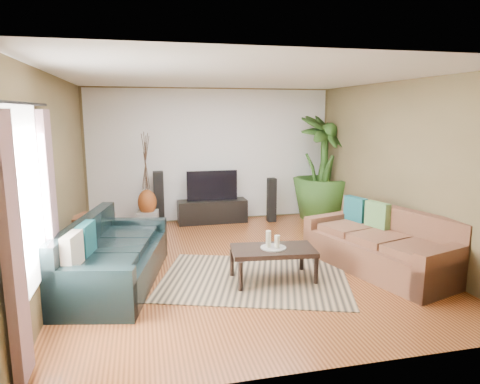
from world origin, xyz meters
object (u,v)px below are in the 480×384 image
object	(u,v)px
coffee_table	(273,264)
television	(212,185)
potted_plant	(323,168)
speaker_right	(272,200)
sofa_right	(380,241)
sofa_left	(116,252)
speaker_left	(159,199)
vase	(147,202)
side_table	(93,234)
tv_stand	(212,211)
pedestal	(148,221)

from	to	relation	value
coffee_table	television	world-z (taller)	television
potted_plant	speaker_right	bearing A→B (deg)	179.23
sofa_right	potted_plant	xyz separation A→B (m)	(0.41, 2.96, 0.65)
television	speaker_right	size ratio (longest dim) A/B	1.13
speaker_right	sofa_left	bearing A→B (deg)	-138.67
sofa_right	potted_plant	world-z (taller)	potted_plant
coffee_table	speaker_left	size ratio (longest dim) A/B	1.01
vase	potted_plant	bearing A→B (deg)	2.41
television	speaker_left	distance (m)	1.09
sofa_left	speaker_left	xyz separation A→B (m)	(0.68, 2.82, 0.12)
speaker_left	sofa_left	bearing A→B (deg)	-103.37
side_table	speaker_right	bearing A→B (deg)	19.66
sofa_left	tv_stand	xyz separation A→B (m)	(1.74, 2.82, -0.19)
coffee_table	tv_stand	xyz separation A→B (m)	(-0.29, 3.21, 0.01)
potted_plant	side_table	world-z (taller)	potted_plant
television	vase	distance (m)	1.36
television	speaker_left	size ratio (longest dim) A/B	0.94
tv_stand	vase	bearing A→B (deg)	-165.19
tv_stand	vase	xyz separation A→B (m)	(-1.29, -0.35, 0.32)
sofa_left	tv_stand	distance (m)	3.32
side_table	sofa_right	bearing A→B (deg)	-23.48
speaker_left	side_table	distance (m)	1.80
coffee_table	pedestal	distance (m)	3.27
pedestal	speaker_right	bearing A→B (deg)	3.80
potted_plant	pedestal	bearing A→B (deg)	-177.59
tv_stand	speaker_right	size ratio (longest dim) A/B	1.55
coffee_table	sofa_left	bearing A→B (deg)	175.29
sofa_right	coffee_table	distance (m)	1.61
sofa_right	speaker_right	world-z (taller)	speaker_right
speaker_left	potted_plant	xyz separation A→B (m)	(3.36, -0.20, 0.54)
tv_stand	pedestal	distance (m)	1.34
coffee_table	pedestal	xyz separation A→B (m)	(-1.58, 2.86, -0.03)
television	speaker_left	bearing A→B (deg)	180.00
potted_plant	side_table	size ratio (longest dim) A/B	3.66
speaker_right	side_table	xyz separation A→B (m)	(-3.38, -1.21, -0.15)
coffee_table	pedestal	world-z (taller)	coffee_table
potted_plant	vase	bearing A→B (deg)	-177.59
speaker_right	side_table	world-z (taller)	speaker_right
pedestal	side_table	xyz separation A→B (m)	(-0.89, -1.04, 0.11)
sofa_left	speaker_left	distance (m)	2.90
speaker_right	television	bearing A→B (deg)	170.81
speaker_left	potted_plant	distance (m)	3.41
potted_plant	tv_stand	bearing A→B (deg)	175.07
sofa_left	speaker_left	size ratio (longest dim) A/B	2.11
coffee_table	vase	distance (m)	3.28
sofa_right	speaker_right	xyz separation A→B (m)	(-0.69, 2.98, 0.02)
speaker_right	pedestal	distance (m)	2.51
pedestal	side_table	size ratio (longest dim) A/B	0.64
sofa_right	tv_stand	xyz separation A→B (m)	(-1.89, 3.16, -0.19)
television	side_table	world-z (taller)	television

